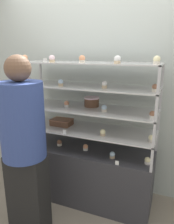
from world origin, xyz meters
name	(u,v)px	position (x,y,z in m)	size (l,w,h in m)	color
ground_plane	(87,197)	(0.00, 0.00, 0.00)	(20.00, 20.00, 0.00)	gray
back_wall	(99,87)	(0.00, 0.40, 1.30)	(8.00, 0.05, 2.60)	#A8B2AD
display_base	(87,173)	(0.00, 0.00, 0.32)	(1.50, 0.52, 0.64)	#333338
display_riser_lower	(87,130)	(0.00, 0.00, 0.87)	(1.50, 0.52, 0.24)	#B7B7BC
display_riser_middle	(87,109)	(0.00, 0.00, 1.12)	(1.50, 0.52, 0.24)	#B7B7BC
display_riser_upper	(87,87)	(0.00, 0.00, 1.36)	(1.50, 0.52, 0.24)	#B7B7BC
display_riser_top	(87,63)	(0.00, 0.00, 1.60)	(1.50, 0.52, 0.24)	#B7B7BC
layer_cake_centerpiece	(92,102)	(0.02, 0.08, 1.18)	(0.17, 0.17, 0.11)	brown
sheet_cake_frosted	(62,122)	(-0.32, 0.01, 0.92)	(0.24, 0.17, 0.07)	brown
cupcake_0	(30,141)	(-0.68, -0.14, 0.68)	(0.06, 0.06, 0.07)	beige
cupcake_1	(59,143)	(-0.33, -0.05, 0.68)	(0.06, 0.06, 0.07)	beige
cupcake_2	(85,147)	(0.00, -0.05, 0.68)	(0.06, 0.06, 0.07)	white
cupcake_3	(112,155)	(0.33, -0.11, 0.68)	(0.06, 0.06, 0.07)	#CCB28C
cupcake_4	(147,161)	(0.69, -0.10, 0.68)	(0.06, 0.06, 0.07)	white
price_tag_0	(117,163)	(0.42, -0.24, 0.67)	(0.04, 0.00, 0.04)	white
cupcake_5	(29,122)	(-0.68, -0.14, 0.92)	(0.06, 0.06, 0.07)	#CCB28C
cupcake_6	(103,133)	(0.23, -0.13, 0.92)	(0.06, 0.06, 0.07)	#CCB28C
cupcake_7	(151,139)	(0.71, -0.11, 0.92)	(0.06, 0.06, 0.07)	beige
price_tag_1	(65,132)	(-0.16, -0.24, 0.91)	(0.04, 0.00, 0.04)	white
cupcake_8	(31,100)	(-0.69, -0.05, 1.16)	(0.06, 0.06, 0.07)	white
cupcake_9	(67,104)	(-0.22, -0.06, 1.16)	(0.06, 0.06, 0.07)	white
cupcake_10	(104,108)	(0.22, -0.09, 1.16)	(0.06, 0.06, 0.07)	beige
cupcake_11	(152,115)	(0.70, -0.14, 1.16)	(0.06, 0.06, 0.07)	white
price_tag_2	(39,107)	(-0.45, -0.24, 1.15)	(0.04, 0.00, 0.04)	white
cupcake_12	(28,80)	(-0.70, -0.07, 1.41)	(0.05, 0.05, 0.07)	#CCB28C
cupcake_13	(61,83)	(-0.24, -0.13, 1.41)	(0.05, 0.05, 0.07)	#CCB28C
cupcake_14	(104,85)	(0.22, -0.09, 1.41)	(0.05, 0.05, 0.07)	#CCB28C
cupcake_15	(155,88)	(0.70, -0.11, 1.41)	(0.05, 0.05, 0.07)	beige
price_tag_3	(42,85)	(-0.40, -0.24, 1.39)	(0.04, 0.00, 0.04)	white
cupcake_16	(25,58)	(-0.68, -0.12, 1.65)	(0.06, 0.06, 0.07)	beige
cupcake_17	(52,59)	(-0.34, -0.12, 1.65)	(0.06, 0.06, 0.07)	#CCB28C
cupcake_18	(82,59)	(-0.01, -0.11, 1.65)	(0.06, 0.06, 0.07)	beige
cupcake_19	(117,60)	(0.35, -0.13, 1.65)	(0.06, 0.06, 0.07)	#CCB28C
cupcake_20	(157,60)	(0.70, -0.09, 1.65)	(0.06, 0.06, 0.07)	beige
price_tag_4	(45,60)	(-0.35, -0.24, 1.64)	(0.04, 0.00, 0.04)	white
customer_figure	(24,144)	(-0.35, -0.66, 0.91)	(0.40, 0.40, 1.70)	black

